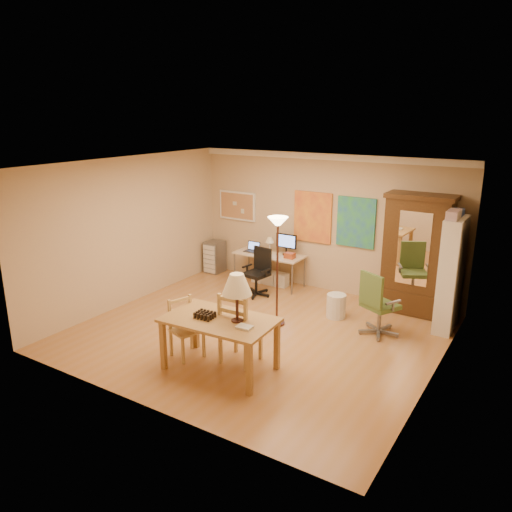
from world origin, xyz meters
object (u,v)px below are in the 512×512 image
Objects in this scene: dining_table at (226,310)px; bookshelf at (451,275)px; office_chair_black at (257,283)px; office_chair_green at (378,318)px; computer_desk at (271,266)px; armoire at (416,262)px.

bookshelf is at bearing 53.35° from dining_table.
office_chair_black is 2.63m from office_chair_green.
dining_table is 1.47× the size of office_chair_green.
armoire reaches higher than computer_desk.
office_chair_green is at bearing 58.24° from dining_table.
computer_desk reaches higher than office_chair_black.
armoire is at bearing 146.86° from bookshelf.
dining_table is at bearing -66.18° from office_chair_black.
office_chair_green is at bearing -137.39° from bookshelf.
office_chair_green is at bearing -23.63° from computer_desk.
armoire reaches higher than office_chair_black.
office_chair_green is 0.57× the size of bookshelf.
armoire reaches higher than bookshelf.
dining_table reaches higher than computer_desk.
computer_desk is at bearing 156.37° from office_chair_green.
bookshelf reaches higher than dining_table.
computer_desk is 0.69m from office_chair_black.
computer_desk is 1.37× the size of office_chair_green.
office_chair_green reaches higher than office_chair_black.
office_chair_black is 2.97m from armoire.
computer_desk reaches higher than office_chair_green.
bookshelf is at bearing 42.61° from office_chair_green.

